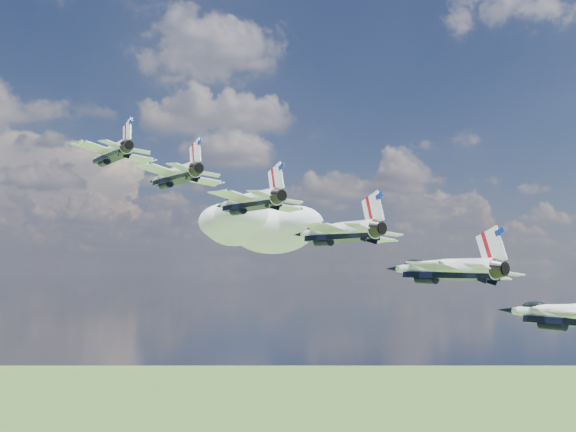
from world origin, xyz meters
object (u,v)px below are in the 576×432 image
object	(u,v)px
jet_5	(570,314)
jet_1	(172,176)
jet_3	(334,232)
jet_2	(246,201)
jet_4	(440,269)
jet_0	(109,154)

from	to	relation	value
jet_5	jet_1	bearing A→B (deg)	113.53
jet_3	jet_5	size ratio (longest dim) A/B	1.00
jet_1	jet_5	world-z (taller)	jet_1
jet_2	jet_4	xyz separation A→B (m)	(14.89, -15.97, -7.43)
jet_4	jet_5	size ratio (longest dim) A/B	1.00
jet_2	jet_5	xyz separation A→B (m)	(22.33, -23.95, -11.15)
jet_1	jet_5	xyz separation A→B (m)	(29.78, -31.93, -14.87)
jet_0	jet_2	world-z (taller)	jet_0
jet_3	jet_4	bearing A→B (deg)	-66.47
jet_0	jet_4	bearing A→B (deg)	-66.47
jet_0	jet_1	size ratio (longest dim) A/B	1.00
jet_0	jet_3	world-z (taller)	jet_0
jet_1	jet_4	size ratio (longest dim) A/B	1.00
jet_0	jet_4	world-z (taller)	jet_0
jet_2	jet_5	size ratio (longest dim) A/B	1.00
jet_3	jet_5	distance (m)	23.06
jet_4	jet_3	bearing A→B (deg)	113.53
jet_1	jet_2	world-z (taller)	jet_1
jet_0	jet_5	distance (m)	57.65
jet_1	jet_3	world-z (taller)	jet_1
jet_1	jet_2	bearing A→B (deg)	-66.47
jet_0	jet_4	size ratio (longest dim) A/B	1.00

